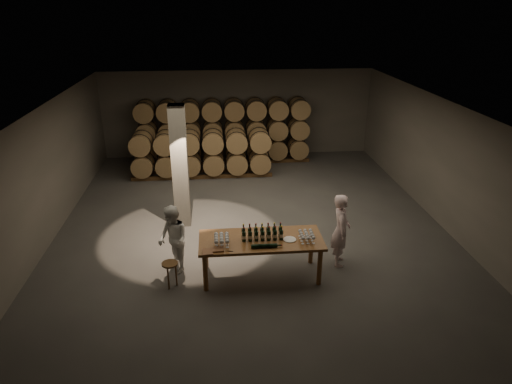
{
  "coord_description": "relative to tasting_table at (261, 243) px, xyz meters",
  "views": [
    {
      "loc": [
        -0.89,
        -10.88,
        5.51
      ],
      "look_at": [
        0.09,
        -0.43,
        1.1
      ],
      "focal_mm": 32.0,
      "sensor_mm": 36.0,
      "label": 1
    }
  ],
  "objects": [
    {
      "name": "plate",
      "position": [
        0.59,
        -0.09,
        0.11
      ],
      "size": [
        0.27,
        0.27,
        0.02
      ],
      "primitive_type": "cylinder",
      "color": "white",
      "rests_on": "tasting_table"
    },
    {
      "name": "glass_cluster_left",
      "position": [
        -0.83,
        -0.12,
        0.24
      ],
      "size": [
        0.31,
        0.42,
        0.18
      ],
      "color": "silver",
      "rests_on": "tasting_table"
    },
    {
      "name": "lying_bottles",
      "position": [
        0.04,
        -0.37,
        0.15
      ],
      "size": [
        0.63,
        0.08,
        0.08
      ],
      "color": "black",
      "rests_on": "tasting_table"
    },
    {
      "name": "person_woman",
      "position": [
        -1.87,
        0.4,
        -0.03
      ],
      "size": [
        0.86,
        0.93,
        1.53
      ],
      "primitive_type": "imported",
      "rotation": [
        0.0,
        0.0,
        -1.09
      ],
      "color": "silver",
      "rests_on": "ground"
    },
    {
      "name": "barrel_stack_front",
      "position": [
        -1.35,
        6.3,
        0.03
      ],
      "size": [
        4.7,
        0.95,
        1.57
      ],
      "color": "brown",
      "rests_on": "ground"
    },
    {
      "name": "notebook_corner",
      "position": [
        -1.12,
        -0.44,
        0.12
      ],
      "size": [
        0.22,
        0.27,
        0.02
      ],
      "primitive_type": "cube",
      "rotation": [
        0.0,
        0.0,
        0.09
      ],
      "color": "brown",
      "rests_on": "tasting_table"
    },
    {
      "name": "pen",
      "position": [
        -0.69,
        -0.45,
        0.11
      ],
      "size": [
        0.16,
        0.04,
        0.01
      ],
      "primitive_type": "cylinder",
      "rotation": [
        0.0,
        1.57,
        -0.18
      ],
      "color": "black",
      "rests_on": "tasting_table"
    },
    {
      "name": "notebook_near",
      "position": [
        -0.92,
        -0.38,
        0.12
      ],
      "size": [
        0.26,
        0.22,
        0.03
      ],
      "primitive_type": "cube",
      "rotation": [
        0.0,
        0.0,
        0.09
      ],
      "color": "brown",
      "rests_on": "tasting_table"
    },
    {
      "name": "person_man",
      "position": [
        1.81,
        0.35,
        0.05
      ],
      "size": [
        0.51,
        0.68,
        1.68
      ],
      "primitive_type": "imported",
      "rotation": [
        0.0,
        0.0,
        1.38
      ],
      "color": "white",
      "rests_on": "ground"
    },
    {
      "name": "room",
      "position": [
        -1.8,
        2.7,
        0.8
      ],
      "size": [
        12.0,
        12.0,
        12.0
      ],
      "color": "#4D4A48",
      "rests_on": "ground"
    },
    {
      "name": "barrel_stack_back",
      "position": [
        -0.57,
        7.7,
        0.4
      ],
      "size": [
        6.26,
        0.95,
        2.31
      ],
      "color": "brown",
      "rests_on": "ground"
    },
    {
      "name": "stool",
      "position": [
        -1.9,
        -0.22,
        -0.34
      ],
      "size": [
        0.33,
        0.33,
        0.56
      ],
      "rotation": [
        0.0,
        0.0,
        -0.37
      ],
      "color": "brown",
      "rests_on": "ground"
    },
    {
      "name": "bottle_cluster",
      "position": [
        0.03,
        0.01,
        0.22
      ],
      "size": [
        0.86,
        0.23,
        0.33
      ],
      "color": "black",
      "rests_on": "tasting_table"
    },
    {
      "name": "tasting_table",
      "position": [
        0.0,
        0.0,
        0.0
      ],
      "size": [
        2.6,
        1.1,
        0.9
      ],
      "color": "brown",
      "rests_on": "ground"
    },
    {
      "name": "glass_cluster_right",
      "position": [
        0.94,
        -0.12,
        0.22
      ],
      "size": [
        0.3,
        0.41,
        0.17
      ],
      "color": "silver",
      "rests_on": "tasting_table"
    }
  ]
}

